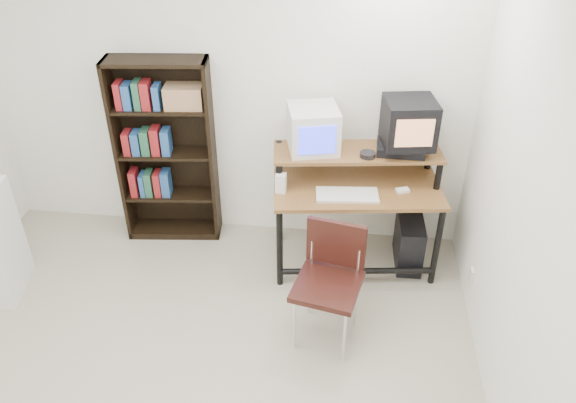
# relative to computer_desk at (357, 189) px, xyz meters

# --- Properties ---
(back_wall) EXTENTS (4.00, 0.01, 2.60)m
(back_wall) POSITION_rel_computer_desk_xyz_m (-1.11, 0.38, 0.60)
(back_wall) COLOR white
(back_wall) RESTS_ON floor
(right_wall) EXTENTS (0.01, 4.00, 2.60)m
(right_wall) POSITION_rel_computer_desk_xyz_m (0.89, -1.62, 0.60)
(right_wall) COLOR white
(right_wall) RESTS_ON floor
(computer_desk) EXTENTS (1.37, 0.82, 0.98)m
(computer_desk) POSITION_rel_computer_desk_xyz_m (0.00, 0.00, 0.00)
(computer_desk) COLOR brown
(computer_desk) RESTS_ON floor
(crt_monitor) EXTENTS (0.45, 0.45, 0.35)m
(crt_monitor) POSITION_rel_computer_desk_xyz_m (-0.36, 0.10, 0.45)
(crt_monitor) COLOR silver
(crt_monitor) RESTS_ON computer_desk
(vcr) EXTENTS (0.37, 0.27, 0.08)m
(vcr) POSITION_rel_computer_desk_xyz_m (0.31, 0.13, 0.31)
(vcr) COLOR black
(vcr) RESTS_ON computer_desk
(crt_tv) EXTENTS (0.43, 0.42, 0.35)m
(crt_tv) POSITION_rel_computer_desk_xyz_m (0.35, 0.14, 0.53)
(crt_tv) COLOR black
(crt_tv) RESTS_ON vcr
(cd_spindle) EXTENTS (0.15, 0.15, 0.05)m
(cd_spindle) POSITION_rel_computer_desk_xyz_m (0.06, 0.01, 0.30)
(cd_spindle) COLOR #26262B
(cd_spindle) RESTS_ON computer_desk
(keyboard) EXTENTS (0.49, 0.25, 0.03)m
(keyboard) POSITION_rel_computer_desk_xyz_m (-0.07, -0.17, 0.04)
(keyboard) COLOR silver
(keyboard) RESTS_ON computer_desk
(mousepad) EXTENTS (0.23, 0.19, 0.01)m
(mousepad) POSITION_rel_computer_desk_xyz_m (0.35, -0.06, 0.02)
(mousepad) COLOR black
(mousepad) RESTS_ON computer_desk
(mouse) EXTENTS (0.11, 0.09, 0.03)m
(mouse) POSITION_rel_computer_desk_xyz_m (0.35, -0.06, 0.04)
(mouse) COLOR white
(mouse) RESTS_ON mousepad
(desk_speaker) EXTENTS (0.08, 0.08, 0.17)m
(desk_speaker) POSITION_rel_computer_desk_xyz_m (-0.58, -0.17, 0.11)
(desk_speaker) COLOR silver
(desk_speaker) RESTS_ON computer_desk
(pc_tower) EXTENTS (0.22, 0.46, 0.42)m
(pc_tower) POSITION_rel_computer_desk_xyz_m (0.46, 0.02, -0.49)
(pc_tower) COLOR black
(pc_tower) RESTS_ON floor
(school_chair) EXTENTS (0.51, 0.51, 0.87)m
(school_chair) POSITION_rel_computer_desk_xyz_m (-0.15, -0.83, -0.16)
(school_chair) COLOR black
(school_chair) RESTS_ON floor
(bookshelf) EXTENTS (0.83, 0.35, 1.61)m
(bookshelf) POSITION_rel_computer_desk_xyz_m (-1.60, 0.23, 0.14)
(bookshelf) COLOR black
(bookshelf) RESTS_ON floor
(wall_outlet) EXTENTS (0.02, 0.08, 0.12)m
(wall_outlet) POSITION_rel_computer_desk_xyz_m (0.88, -0.47, -0.40)
(wall_outlet) COLOR beige
(wall_outlet) RESTS_ON right_wall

